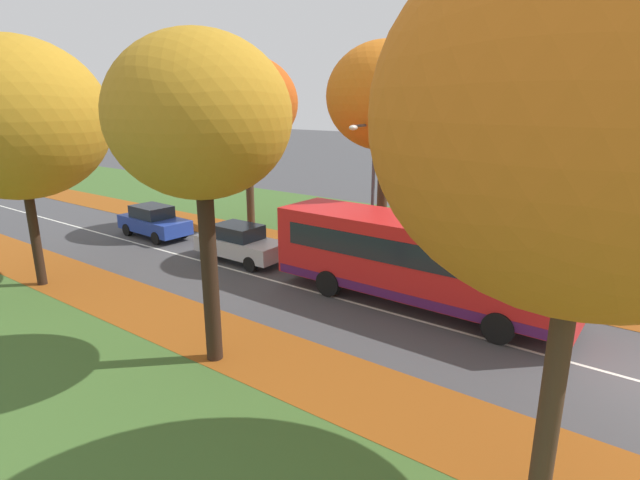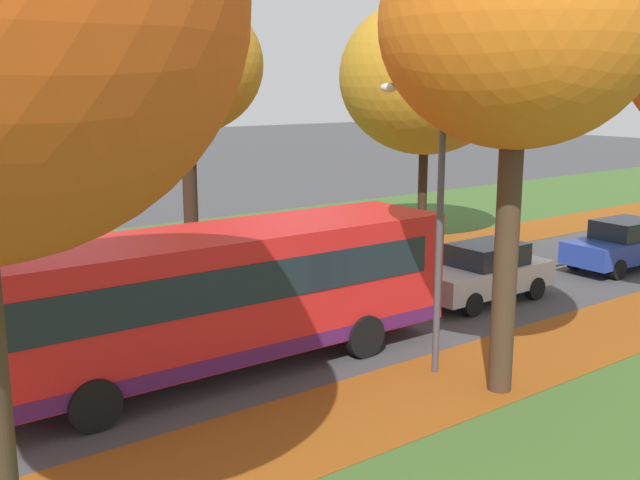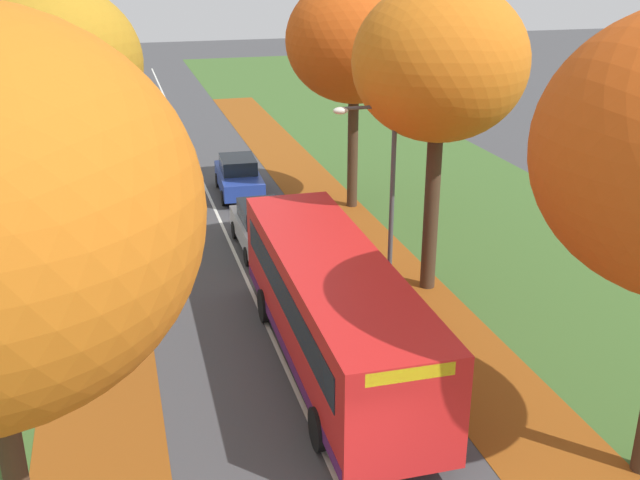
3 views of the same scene
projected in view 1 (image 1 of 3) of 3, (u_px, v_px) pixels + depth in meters
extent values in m
cube|color=#8C4714|center=(152.00, 311.00, 16.81)|extent=(2.80, 60.00, 0.00)
cube|color=#3D6028|center=(282.00, 214.00, 30.94)|extent=(12.00, 90.00, 0.01)
cube|color=#8C4714|center=(315.00, 247.00, 23.96)|extent=(2.80, 60.00, 0.00)
cube|color=silver|center=(157.00, 249.00, 23.79)|extent=(0.12, 80.00, 0.01)
cylinder|color=#422D1E|center=(552.00, 395.00, 8.30)|extent=(0.38, 0.38, 4.25)
ellipsoid|color=orange|center=(593.00, 117.00, 7.07)|extent=(6.37, 6.37, 5.73)
cylinder|color=black|center=(210.00, 276.00, 13.09)|extent=(0.43, 0.43, 4.81)
ellipsoid|color=#B27F1E|center=(200.00, 116.00, 11.98)|extent=(4.47, 4.47, 4.02)
cylinder|color=black|center=(35.00, 236.00, 18.70)|extent=(0.35, 0.35, 3.84)
ellipsoid|color=#B27F1E|center=(16.00, 119.00, 17.53)|extent=(6.31, 6.31, 5.68)
cylinder|color=#422D1E|center=(629.00, 236.00, 17.40)|extent=(0.41, 0.41, 4.53)
cylinder|color=#422D1E|center=(382.00, 200.00, 22.13)|extent=(0.46, 0.46, 5.12)
ellipsoid|color=orange|center=(386.00, 96.00, 20.92)|extent=(5.03, 5.03, 4.52)
cylinder|color=#422D1E|center=(250.00, 186.00, 26.95)|extent=(0.42, 0.42, 4.71)
ellipsoid|color=#C64C14|center=(247.00, 103.00, 25.77)|extent=(5.33, 5.33, 4.79)
cylinder|color=#47474C|center=(373.00, 196.00, 20.71)|extent=(0.14, 0.14, 6.00)
cylinder|color=#47474C|center=(364.00, 125.00, 19.30)|extent=(1.60, 0.10, 0.10)
ellipsoid|color=silver|center=(353.00, 128.00, 18.69)|extent=(0.44, 0.28, 0.20)
cube|color=red|center=(418.00, 257.00, 16.91)|extent=(2.61, 10.43, 2.50)
cube|color=#19232D|center=(587.00, 278.00, 13.86)|extent=(2.30, 0.12, 1.30)
cube|color=#19232D|center=(418.00, 245.00, 16.80)|extent=(2.64, 9.18, 0.80)
cube|color=#4C1951|center=(416.00, 286.00, 17.20)|extent=(2.63, 10.22, 0.32)
cube|color=yellow|center=(592.00, 254.00, 13.65)|extent=(1.75, 0.10, 0.28)
cylinder|color=black|center=(522.00, 302.00, 16.31)|extent=(0.31, 0.96, 0.96)
cylinder|color=black|center=(498.00, 328.00, 14.48)|extent=(0.31, 0.96, 0.96)
cylinder|color=black|center=(364.00, 266.00, 19.82)|extent=(0.31, 0.96, 0.96)
cylinder|color=black|center=(329.00, 283.00, 17.98)|extent=(0.31, 0.96, 0.96)
cube|color=#B7BABF|center=(241.00, 246.00, 21.82)|extent=(1.70, 4.20, 0.70)
cube|color=#19232D|center=(238.00, 231.00, 21.73)|extent=(1.45, 2.02, 0.60)
cylinder|color=black|center=(275.00, 255.00, 21.79)|extent=(0.22, 0.64, 0.64)
cylinder|color=black|center=(250.00, 264.00, 20.57)|extent=(0.22, 0.64, 0.64)
cylinder|color=black|center=(233.00, 245.00, 23.26)|extent=(0.22, 0.64, 0.64)
cylinder|color=black|center=(208.00, 253.00, 22.05)|extent=(0.22, 0.64, 0.64)
cube|color=#233D9E|center=(154.00, 224.00, 25.68)|extent=(1.90, 4.28, 0.70)
cube|color=#19232D|center=(152.00, 211.00, 25.59)|extent=(1.54, 2.08, 0.60)
cylinder|color=black|center=(183.00, 232.00, 25.58)|extent=(0.25, 0.65, 0.64)
cylinder|color=black|center=(156.00, 238.00, 24.40)|extent=(0.25, 0.65, 0.64)
cylinder|color=black|center=(154.00, 224.00, 27.15)|extent=(0.25, 0.65, 0.64)
cylinder|color=black|center=(127.00, 230.00, 25.98)|extent=(0.25, 0.65, 0.64)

